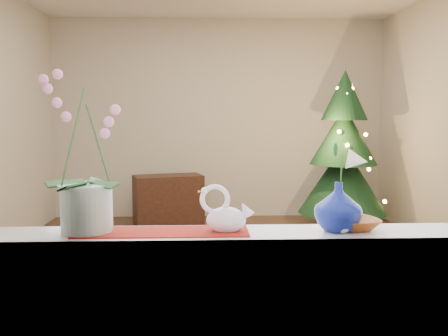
# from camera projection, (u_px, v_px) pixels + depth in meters

# --- Properties ---
(ground) EXTENTS (5.00, 5.00, 0.00)m
(ground) POSITION_uv_depth(u_px,v_px,m) (227.00, 271.00, 4.48)
(ground) COLOR #3B2218
(ground) RESTS_ON ground
(wall_back) EXTENTS (4.50, 0.10, 2.70)m
(wall_back) POSITION_uv_depth(u_px,v_px,m) (219.00, 119.00, 6.83)
(wall_back) COLOR beige
(wall_back) RESTS_ON ground
(wall_front) EXTENTS (4.50, 0.10, 2.70)m
(wall_front) POSITION_uv_depth(u_px,v_px,m) (260.00, 127.00, 1.86)
(wall_front) COLOR beige
(wall_front) RESTS_ON ground
(windowsill) EXTENTS (2.20, 0.26, 0.04)m
(windowsill) POSITION_uv_depth(u_px,v_px,m) (255.00, 236.00, 2.04)
(windowsill) COLOR white
(windowsill) RESTS_ON window_apron
(window_frame) EXTENTS (2.22, 0.06, 1.60)m
(window_frame) POSITION_uv_depth(u_px,v_px,m) (259.00, 32.00, 1.85)
(window_frame) COLOR white
(window_frame) RESTS_ON windowsill
(runner) EXTENTS (0.70, 0.20, 0.01)m
(runner) POSITION_uv_depth(u_px,v_px,m) (162.00, 232.00, 2.02)
(runner) COLOR maroon
(runner) RESTS_ON windowsill
(orchid_pot) EXTENTS (0.28, 0.28, 0.65)m
(orchid_pot) POSITION_uv_depth(u_px,v_px,m) (85.00, 152.00, 1.98)
(orchid_pot) COLOR white
(orchid_pot) RESTS_ON windowsill
(swan) EXTENTS (0.22, 0.10, 0.19)m
(swan) POSITION_uv_depth(u_px,v_px,m) (226.00, 210.00, 2.01)
(swan) COLOR white
(swan) RESTS_ON windowsill
(blue_vase) EXTENTS (0.28, 0.28, 0.23)m
(blue_vase) POSITION_uv_depth(u_px,v_px,m) (338.00, 203.00, 2.03)
(blue_vase) COLOR #06125E
(blue_vase) RESTS_ON windowsill
(lily) EXTENTS (0.13, 0.07, 0.17)m
(lily) POSITION_uv_depth(u_px,v_px,m) (339.00, 154.00, 2.01)
(lily) COLOR white
(lily) RESTS_ON blue_vase
(paperweight) EXTENTS (0.08, 0.08, 0.07)m
(paperweight) POSITION_uv_depth(u_px,v_px,m) (342.00, 225.00, 2.00)
(paperweight) COLOR white
(paperweight) RESTS_ON windowsill
(amber_dish) EXTENTS (0.19, 0.19, 0.04)m
(amber_dish) POSITION_uv_depth(u_px,v_px,m) (355.00, 225.00, 2.07)
(amber_dish) COLOR #944615
(amber_dish) RESTS_ON windowsill
(xmas_tree) EXTENTS (1.19, 1.19, 1.93)m
(xmas_tree) POSITION_uv_depth(u_px,v_px,m) (343.00, 152.00, 5.98)
(xmas_tree) COLOR black
(xmas_tree) RESTS_ON ground
(side_table) EXTENTS (0.94, 0.65, 0.64)m
(side_table) POSITION_uv_depth(u_px,v_px,m) (168.00, 200.00, 6.38)
(side_table) COLOR black
(side_table) RESTS_ON ground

